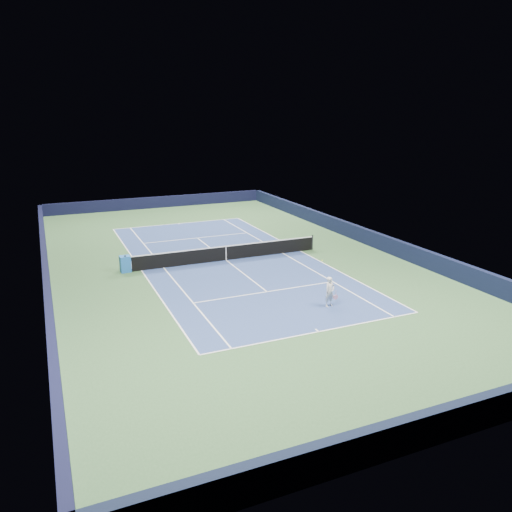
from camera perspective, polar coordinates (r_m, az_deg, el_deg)
name	(u,v)px	position (r m, az deg, el deg)	size (l,w,h in m)	color
ground	(226,260)	(32.51, -3.44, -0.49)	(40.00, 40.00, 0.00)	#30532D
wall_far	(158,202)	(50.99, -11.17, 6.05)	(22.00, 0.35, 1.10)	black
wall_near	(455,419)	(16.70, 21.78, -16.96)	(22.00, 0.35, 1.10)	black
wall_right	(365,236)	(37.31, 12.37, 2.25)	(0.35, 40.00, 1.10)	black
wall_left	(46,273)	(30.58, -22.87, -1.80)	(0.35, 40.00, 1.10)	black
court_surface	(226,260)	(32.50, -3.44, -0.48)	(10.97, 23.77, 0.01)	navy
baseline_far	(179,223)	(43.51, -8.83, 3.69)	(10.97, 0.08, 0.00)	white
baseline_near	(319,332)	(22.40, 7.19, -8.57)	(10.97, 0.08, 0.00)	white
sideline_doubles_right	(300,251)	(34.67, 5.11, 0.57)	(0.08, 23.77, 0.00)	white
sideline_doubles_left	(142,270)	(31.16, -12.95, -1.62)	(0.08, 23.77, 0.00)	white
sideline_singles_right	(283,253)	(34.06, 3.08, 0.32)	(0.08, 23.77, 0.00)	white
sideline_singles_left	(164,268)	(31.41, -10.50, -1.33)	(0.08, 23.77, 0.00)	white
service_line_far	(197,238)	(38.37, -6.72, 2.07)	(8.23, 0.08, 0.00)	white
service_line_near	(267,292)	(26.88, 1.27, -4.10)	(8.23, 0.08, 0.00)	white
center_service_line	(226,260)	(32.50, -3.44, -0.47)	(0.08, 12.80, 0.00)	white
center_mark_far	(179,224)	(43.37, -8.78, 3.66)	(0.08, 0.30, 0.00)	white
center_mark_near	(317,330)	(22.52, 7.00, -8.43)	(0.08, 0.30, 0.00)	white
tennis_net	(226,253)	(32.36, -3.45, 0.37)	(12.90, 0.10, 1.07)	black
sponsor_cube	(125,264)	(31.02, -14.71, -0.88)	(0.65, 0.57, 0.99)	#1E5FB4
tennis_player	(330,292)	(24.95, 8.44, -4.07)	(0.77, 1.27, 2.12)	silver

